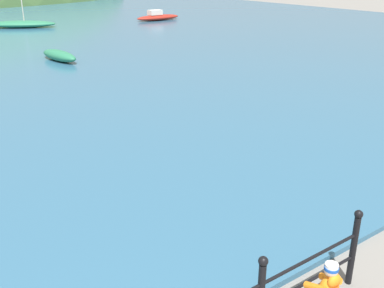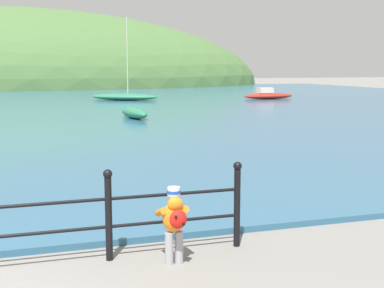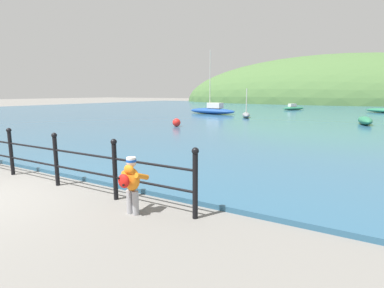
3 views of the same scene
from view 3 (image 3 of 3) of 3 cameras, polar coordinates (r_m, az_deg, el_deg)
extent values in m
cube|color=#2D5B7A|center=(35.28, 19.70, 5.85)|extent=(80.00, 60.00, 0.10)
ellipsoid|color=#476B38|center=(70.21, 25.15, 7.10)|extent=(67.24, 36.98, 19.70)
cylinder|color=black|center=(8.88, -31.19, -1.58)|extent=(0.09, 0.09, 1.10)
sphere|color=black|center=(8.80, -31.53, 2.24)|extent=(0.12, 0.12, 0.12)
cylinder|color=black|center=(7.37, -24.45, -3.09)|extent=(0.09, 0.09, 1.10)
sphere|color=black|center=(7.27, -24.78, 1.51)|extent=(0.12, 0.12, 0.12)
cylinder|color=black|center=(6.03, -14.45, -5.24)|extent=(0.09, 0.09, 1.10)
sphere|color=black|center=(5.90, -14.69, 0.39)|extent=(0.12, 0.12, 0.12)
cylinder|color=black|center=(4.97, 0.62, -8.12)|extent=(0.09, 0.09, 1.10)
sphere|color=black|center=(4.82, 0.63, -1.34)|extent=(0.12, 0.12, 0.12)
cylinder|color=black|center=(7.32, -24.60, -1.03)|extent=(7.18, 0.04, 0.04)
cylinder|color=black|center=(7.39, -24.40, -3.85)|extent=(7.18, 0.04, 0.04)
cylinder|color=#99999E|center=(5.40, -11.77, -10.68)|extent=(0.11, 0.11, 0.42)
cylinder|color=#99999E|center=(5.32, -10.71, -10.97)|extent=(0.11, 0.11, 0.42)
ellipsoid|color=orange|center=(5.23, -11.39, -6.61)|extent=(0.30, 0.22, 0.40)
ellipsoid|color=orange|center=(5.14, -11.90, -4.83)|extent=(0.20, 0.12, 0.18)
cylinder|color=orange|center=(5.37, -11.91, -5.63)|extent=(0.09, 0.31, 0.19)
cylinder|color=orange|center=(5.19, -9.57, -6.10)|extent=(0.09, 0.31, 0.19)
sphere|color=beige|center=(5.15, -11.50, -3.46)|extent=(0.17, 0.17, 0.17)
cylinder|color=#194CB2|center=(5.15, -11.51, -3.14)|extent=(0.17, 0.17, 0.04)
cylinder|color=silver|center=(5.14, -11.53, -2.70)|extent=(0.16, 0.16, 0.04)
ellipsoid|color=red|center=(5.09, -12.87, -6.89)|extent=(0.22, 0.13, 0.24)
sphere|color=black|center=(5.06, -13.82, -6.37)|extent=(0.04, 0.04, 0.04)
sphere|color=black|center=(5.02, -12.94, -7.65)|extent=(0.04, 0.04, 0.04)
ellipsoid|color=#1E4793|center=(28.70, 3.80, 6.30)|extent=(5.03, 2.05, 0.56)
cube|color=silver|center=(28.48, 4.43, 7.33)|extent=(1.46, 0.97, 0.50)
cylinder|color=beige|center=(28.82, 3.45, 12.22)|extent=(0.07, 0.07, 5.38)
ellipsoid|color=#287551|center=(22.01, 30.08, 3.91)|extent=(1.13, 2.85, 0.50)
ellipsoid|color=gray|center=(24.85, 10.25, 5.48)|extent=(1.46, 2.44, 0.42)
cylinder|color=beige|center=(24.68, 10.34, 8.17)|extent=(0.07, 0.07, 1.92)
ellipsoid|color=#287551|center=(37.23, 18.78, 6.45)|extent=(2.37, 3.21, 0.39)
cube|color=silver|center=(37.03, 18.56, 7.03)|extent=(0.86, 1.01, 0.35)
sphere|color=red|center=(17.87, -2.96, 4.12)|extent=(0.48, 0.48, 0.48)
camera|label=1|loc=(7.71, -53.89, 22.80)|focal=42.00mm
camera|label=2|loc=(5.80, -87.11, 4.91)|focal=50.00mm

